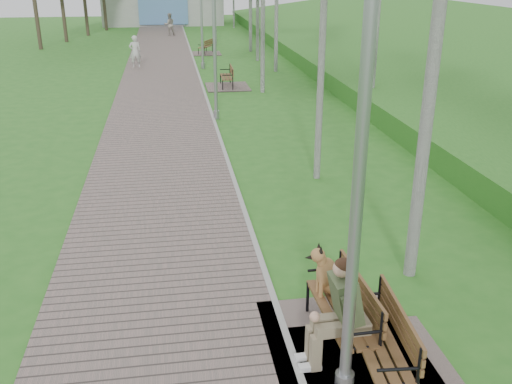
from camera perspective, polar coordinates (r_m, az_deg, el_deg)
The scene contains 13 objects.
walkway at distance 23.14m, azimuth -9.52°, elevation 9.54°, with size 3.50×67.00×0.04m, color #6C5E58.
kerb at distance 23.18m, azimuth -5.13°, elevation 9.79°, with size 0.10×67.00×0.05m, color #999993.
embankment at distance 25.49m, azimuth 23.52°, elevation 9.13°, with size 14.00×70.00×1.60m, color #41852C.
building_north at distance 52.18m, azimuth -9.31°, elevation 18.43°, with size 10.00×5.20×4.00m.
bench_main at distance 7.79m, azimuth 8.14°, elevation -12.08°, with size 2.02×2.24×1.76m.
bench_second at distance 7.56m, azimuth 11.92°, elevation -16.09°, with size 1.97×2.19×1.21m.
bench_third at distance 24.40m, azimuth -2.96°, elevation 10.87°, with size 1.78×1.98×1.09m.
bench_far at distance 34.09m, azimuth -5.05°, elevation 13.91°, with size 1.64×1.82×1.00m.
lamp_post_near at distance 5.91m, azimuth 10.23°, elevation 0.98°, with size 0.23×0.23×5.88m.
lamp_post_second at distance 18.86m, azimuth -4.15°, elevation 14.18°, with size 0.19×0.19×4.99m.
lamp_post_third at distance 28.82m, azimuth -5.47°, elevation 16.81°, with size 0.20×0.20×5.05m.
pedestrian_near at distance 29.73m, azimuth -12.00°, elevation 13.57°, with size 0.58×0.38×1.59m, color silver.
pedestrian_far at distance 43.28m, azimuth -8.65°, elevation 16.22°, with size 0.77×0.60×1.58m, color gray.
Camera 1 is at (-1.42, -1.14, 4.81)m, focal length 40.00 mm.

